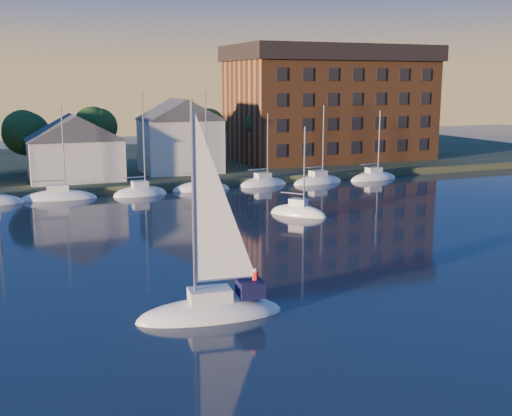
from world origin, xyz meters
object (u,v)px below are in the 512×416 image
condo_block (330,102)px  clubhouse_east (180,135)px  hero_sailboat (212,307)px  drifting_sailboat_right (298,214)px  clubhouse_centre (75,147)px

condo_block → clubhouse_east: bearing=-167.1°
clubhouse_east → hero_sailboat: (-12.56, -50.77, -5.44)m
hero_sailboat → drifting_sailboat_right: hero_sailboat is taller
clubhouse_centre → drifting_sailboat_right: 31.74m
clubhouse_east → condo_block: condo_block is taller
condo_block → drifting_sailboat_right: 41.08m
clubhouse_east → condo_block: (26.00, 5.95, 3.79)m
drifting_sailboat_right → clubhouse_centre: bearing=175.5°
clubhouse_east → condo_block: size_ratio=0.34×
clubhouse_centre → clubhouse_east: 14.17m
hero_sailboat → drifting_sailboat_right: bearing=-119.3°
clubhouse_centre → drifting_sailboat_right: bearing=-54.5°
clubhouse_centre → condo_block: condo_block is taller
clubhouse_east → condo_block: 26.94m
clubhouse_centre → hero_sailboat: bearing=-88.3°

